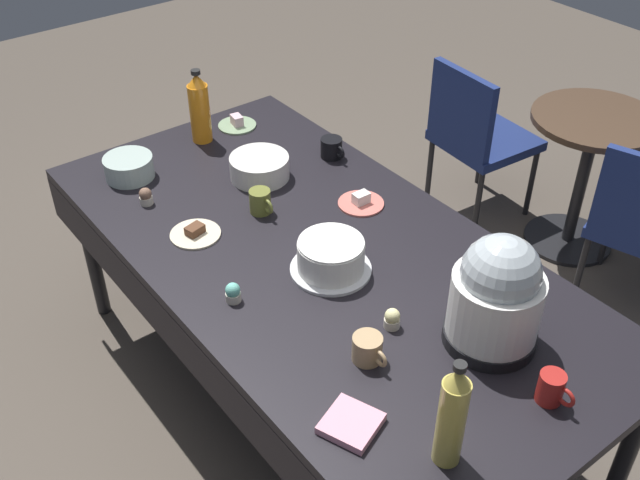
% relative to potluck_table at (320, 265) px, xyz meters
% --- Properties ---
extents(ground, '(9.00, 9.00, 0.00)m').
position_rel_potluck_table_xyz_m(ground, '(0.00, 0.00, -0.69)').
color(ground, brown).
extents(potluck_table, '(2.20, 1.10, 0.75)m').
position_rel_potluck_table_xyz_m(potluck_table, '(0.00, 0.00, 0.00)').
color(potluck_table, black).
rests_on(potluck_table, ground).
extents(frosted_layer_cake, '(0.27, 0.27, 0.12)m').
position_rel_potluck_table_xyz_m(frosted_layer_cake, '(0.10, -0.03, 0.12)').
color(frosted_layer_cake, silver).
rests_on(frosted_layer_cake, potluck_table).
extents(slow_cooker, '(0.28, 0.28, 0.37)m').
position_rel_potluck_table_xyz_m(slow_cooker, '(0.65, 0.14, 0.24)').
color(slow_cooker, black).
rests_on(slow_cooker, potluck_table).
extents(glass_salad_bowl, '(0.19, 0.19, 0.09)m').
position_rel_potluck_table_xyz_m(glass_salad_bowl, '(-0.84, -0.30, 0.11)').
color(glass_salad_bowl, '#B2C6BC').
rests_on(glass_salad_bowl, potluck_table).
extents(ceramic_snack_bowl, '(0.23, 0.23, 0.09)m').
position_rel_potluck_table_xyz_m(ceramic_snack_bowl, '(-0.53, 0.11, 0.11)').
color(ceramic_snack_bowl, silver).
rests_on(ceramic_snack_bowl, potluck_table).
extents(dessert_plate_coral, '(0.17, 0.17, 0.05)m').
position_rel_potluck_table_xyz_m(dessert_plate_coral, '(-0.14, 0.30, 0.07)').
color(dessert_plate_coral, '#E07266').
rests_on(dessert_plate_coral, potluck_table).
extents(dessert_plate_cream, '(0.18, 0.18, 0.04)m').
position_rel_potluck_table_xyz_m(dessert_plate_cream, '(-0.35, -0.29, 0.07)').
color(dessert_plate_cream, beige).
rests_on(dessert_plate_cream, potluck_table).
extents(dessert_plate_sage, '(0.17, 0.17, 0.05)m').
position_rel_potluck_table_xyz_m(dessert_plate_sage, '(-0.94, 0.26, 0.07)').
color(dessert_plate_sage, '#8CA87F').
rests_on(dessert_plate_sage, potluck_table).
extents(cupcake_berry, '(0.05, 0.05, 0.07)m').
position_rel_potluck_table_xyz_m(cupcake_berry, '(0.03, -0.37, 0.09)').
color(cupcake_berry, beige).
rests_on(cupcake_berry, potluck_table).
extents(cupcake_rose, '(0.05, 0.05, 0.07)m').
position_rel_potluck_table_xyz_m(cupcake_rose, '(-0.63, -0.34, 0.09)').
color(cupcake_rose, beige).
rests_on(cupcake_rose, potluck_table).
extents(cupcake_cocoa, '(0.05, 0.05, 0.07)m').
position_rel_potluck_table_xyz_m(cupcake_cocoa, '(0.43, -0.05, 0.09)').
color(cupcake_cocoa, beige).
rests_on(cupcake_cocoa, potluck_table).
extents(soda_bottle_ginger_ale, '(0.07, 0.07, 0.34)m').
position_rel_potluck_table_xyz_m(soda_bottle_ginger_ale, '(0.87, -0.27, 0.22)').
color(soda_bottle_ginger_ale, gold).
rests_on(soda_bottle_ginger_ale, potluck_table).
extents(soda_bottle_orange_juice, '(0.09, 0.09, 0.32)m').
position_rel_potluck_table_xyz_m(soda_bottle_orange_juice, '(-0.93, 0.08, 0.21)').
color(soda_bottle_orange_juice, orange).
rests_on(soda_bottle_orange_juice, potluck_table).
extents(coffee_mug_tan, '(0.13, 0.09, 0.08)m').
position_rel_potluck_table_xyz_m(coffee_mug_tan, '(0.49, -0.20, 0.10)').
color(coffee_mug_tan, tan).
rests_on(coffee_mug_tan, potluck_table).
extents(coffee_mug_black, '(0.13, 0.09, 0.08)m').
position_rel_potluck_table_xyz_m(coffee_mug_black, '(-0.48, 0.43, 0.10)').
color(coffee_mug_black, black).
rests_on(coffee_mug_black, potluck_table).
extents(coffee_mug_red, '(0.11, 0.07, 0.09)m').
position_rel_potluck_table_xyz_m(coffee_mug_red, '(0.91, 0.09, 0.11)').
color(coffee_mug_red, '#B2231E').
rests_on(coffee_mug_red, potluck_table).
extents(coffee_mug_olive, '(0.12, 0.08, 0.09)m').
position_rel_potluck_table_xyz_m(coffee_mug_olive, '(-0.32, -0.03, 0.11)').
color(coffee_mug_olive, olive).
rests_on(coffee_mug_olive, potluck_table).
extents(paper_napkin_stack, '(0.18, 0.18, 0.02)m').
position_rel_potluck_table_xyz_m(paper_napkin_stack, '(0.65, -0.40, 0.07)').
color(paper_napkin_stack, pink).
rests_on(paper_napkin_stack, potluck_table).
extents(maroon_chair_left, '(0.47, 0.47, 0.85)m').
position_rel_potluck_table_xyz_m(maroon_chair_left, '(-0.56, 1.43, -0.20)').
color(maroon_chair_left, navy).
rests_on(maroon_chair_left, ground).
extents(round_cafe_table, '(0.60, 0.60, 0.72)m').
position_rel_potluck_table_xyz_m(round_cafe_table, '(-0.05, 1.65, -0.19)').
color(round_cafe_table, '#473323').
rests_on(round_cafe_table, ground).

